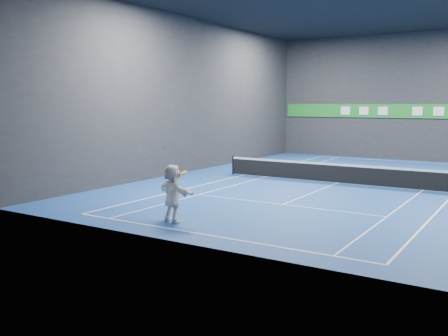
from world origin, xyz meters
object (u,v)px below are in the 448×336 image
Objects in this scene: tennis_net at (337,173)px; tennis_racket at (182,174)px; player at (173,193)px; tennis_ball at (164,149)px.

tennis_racket is at bearing -97.89° from tennis_net.
tennis_ball reaches higher than player.
player is 1.54m from tennis_ball.
tennis_racket reaches higher than tennis_net.
tennis_ball reaches higher than tennis_net.
tennis_ball is 0.14× the size of tennis_racket.
player is 4.30× the size of tennis_racket.
player is at bearing -99.79° from tennis_net.
tennis_ball is 0.01× the size of tennis_net.
player is at bearing -172.88° from tennis_racket.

